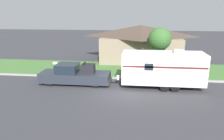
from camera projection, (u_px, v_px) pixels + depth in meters
ground_plane at (117, 92)px, 17.85m from camera, size 120.00×120.00×0.00m
curb_strip at (121, 78)px, 21.43m from camera, size 80.00×0.30×0.14m
lawn_strip at (123, 69)px, 24.94m from camera, size 80.00×7.00×0.03m
house_across_street at (141, 42)px, 28.88m from camera, size 10.90×7.06×4.70m
pickup_truck at (75, 75)px, 19.81m from camera, size 6.42×2.10×1.99m
travel_trailer at (163, 68)px, 18.71m from camera, size 7.80×2.51×3.33m
mailbox at (55, 65)px, 22.73m from camera, size 0.48×0.20×1.32m
tree_in_yard at (160, 39)px, 23.71m from camera, size 2.50×2.50×4.77m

